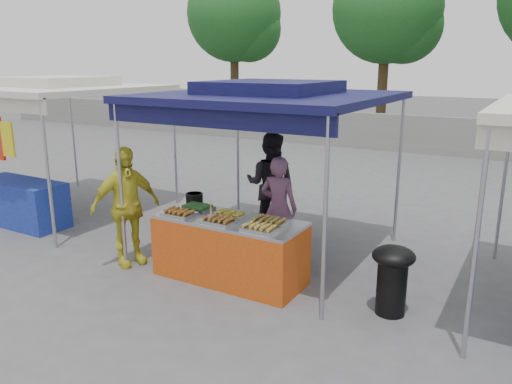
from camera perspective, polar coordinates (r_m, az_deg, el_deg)
The scene contains 22 objects.
ground_plane at distance 6.89m, azimuth -2.55°, elevation -9.58°, with size 80.00×80.00×0.00m, color #4E4E50.
back_wall at distance 16.78m, azimuth 18.31°, elevation 6.24°, with size 40.00×0.25×1.20m, color slate.
main_canopy at distance 7.14m, azimuth 1.52°, elevation 10.97°, with size 3.20×3.20×2.57m.
neighbor_stall_left at distance 9.92m, azimuth -23.28°, elevation 6.35°, with size 3.20×3.20×2.57m.
tree_0 at distance 22.03m, azimuth -2.12°, elevation 19.25°, with size 3.93×3.93×6.75m.
tree_1 at distance 19.16m, azimuth 15.21°, elevation 19.16°, with size 3.84×3.84×6.60m.
vendor_table at distance 6.65m, azimuth -3.06°, elevation -6.53°, with size 2.00×0.80×0.85m.
food_tray_fl at distance 6.68m, azimuth -8.80°, elevation -2.44°, with size 0.42×0.30×0.07m.
food_tray_fm at distance 6.32m, azimuth -4.30°, elevation -3.30°, with size 0.42×0.30×0.07m.
food_tray_fr at distance 6.01m, azimuth 0.47°, elevation -4.19°, with size 0.42×0.30×0.07m.
food_tray_bl at distance 6.91m, azimuth -6.72°, elevation -1.79°, with size 0.42×0.30×0.07m.
food_tray_bm at distance 6.58m, azimuth -2.99°, elevation -2.54°, with size 0.42×0.30×0.07m.
food_tray_br at distance 6.26m, azimuth 1.59°, elevation -3.43°, with size 0.42×0.30×0.07m.
cooking_pot at distance 7.26m, azimuth -7.05°, elevation -0.69°, with size 0.25×0.25×0.14m, color black.
skewer_cup at distance 6.33m, azimuth -5.21°, elevation -3.09°, with size 0.09×0.09×0.11m, color #A4A3AA.
wok_burner at distance 5.95m, azimuth 15.33°, elevation -9.04°, with size 0.49×0.49×0.82m.
crate_left at distance 7.52m, azimuth -1.65°, elevation -6.32°, with size 0.46×0.32×0.28m, color navy.
crate_right at distance 7.24m, azimuth 1.71°, elevation -7.02°, with size 0.52×0.36×0.31m, color navy.
crate_stacked at distance 7.13m, azimuth 1.72°, elevation -4.79°, with size 0.48×0.33×0.29m, color navy.
vendor_woman at distance 7.26m, azimuth 2.61°, elevation -1.84°, with size 0.56×0.37×1.54m, color #774C69.
helper_man at distance 8.29m, azimuth 1.64°, elevation 0.92°, with size 0.84×0.65×1.73m, color black.
customer_person at distance 7.25m, azimuth -14.66°, elevation -1.62°, with size 1.00×0.42×1.71m, color gold.
Camera 1 is at (3.43, -5.28, 2.82)m, focal length 35.00 mm.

